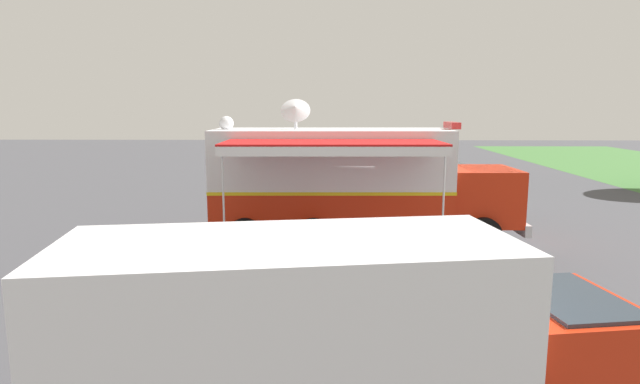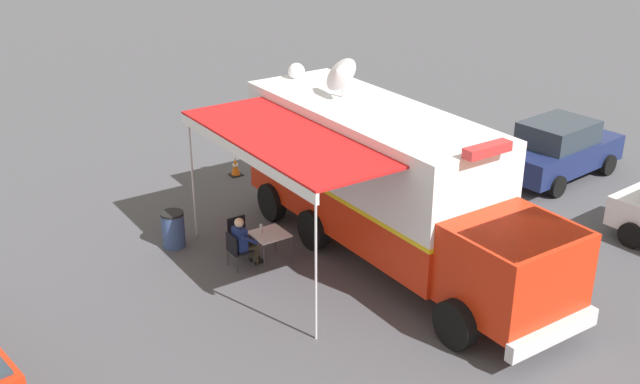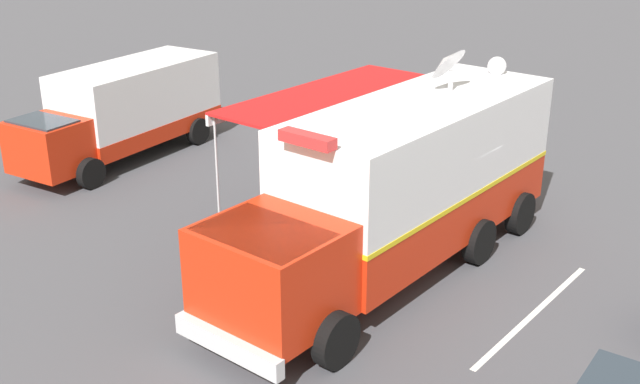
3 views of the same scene
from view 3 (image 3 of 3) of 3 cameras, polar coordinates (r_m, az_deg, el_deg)
ground_plane at (r=17.37m, az=7.05°, el=-4.57°), size 100.00×100.00×0.00m
lot_stripe at (r=15.56m, az=15.49°, el=-8.63°), size 0.21×4.80×0.01m
command_truck at (r=16.02m, az=5.82°, el=0.74°), size 5.00×9.53×4.53m
folding_table at (r=18.79m, az=1.69°, el=-0.05°), size 0.81×0.81×0.73m
water_bottle at (r=18.92m, az=1.65°, el=0.64°), size 0.07×0.07×0.22m
folding_chair_at_table at (r=19.42m, az=0.11°, el=0.21°), size 0.49×0.49×0.87m
folding_chair_beside_table at (r=19.68m, az=2.39°, el=0.49°), size 0.49×0.49×0.87m
seated_responder at (r=19.26m, az=0.54°, el=0.46°), size 0.67×0.56×1.25m
trash_bin at (r=21.23m, az=1.63°, el=1.97°), size 0.57×0.57×0.91m
traffic_cone at (r=22.23m, az=13.85°, el=1.77°), size 0.36×0.36×0.58m
support_truck at (r=23.67m, az=-14.14°, el=5.79°), size 3.13×7.03×2.70m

